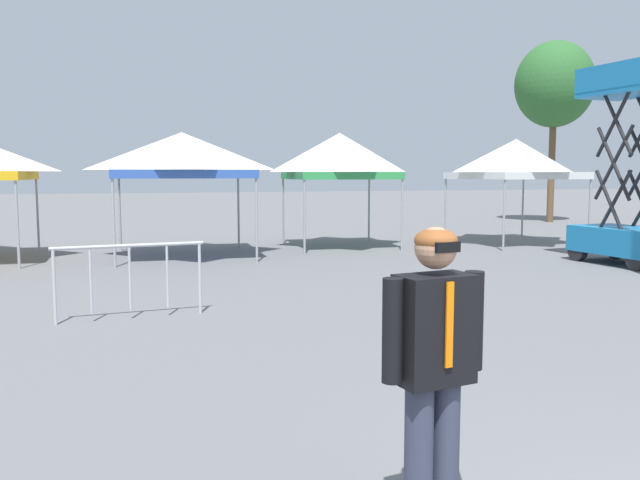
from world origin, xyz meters
TOP-DOWN VIEW (x-y plane):
  - canopy_tent_behind_right at (-1.25, 14.73)m, footprint 3.48×3.48m
  - canopy_tent_center at (3.15, 15.53)m, footprint 2.93×2.93m
  - canopy_tent_left_of_center at (8.38, 14.87)m, footprint 3.25×3.25m
  - scissor_lift at (8.25, 10.26)m, footprint 1.57×2.40m
  - person_foreground at (-1.19, 1.39)m, footprint 0.64×0.30m
  - tree_behind_tents_right at (14.83, 21.83)m, footprint 3.25×3.25m
  - crowd_barrier_near_person at (-2.68, 7.77)m, footprint 2.10×0.24m

SIDE VIEW (x-z plane):
  - crowd_barrier_near_person at x=-2.68m, z-range 0.22..1.29m
  - person_foreground at x=-1.19m, z-range 0.14..1.92m
  - scissor_lift at x=8.25m, z-range -0.91..3.56m
  - canopy_tent_left_of_center at x=8.38m, z-range 0.95..4.02m
  - canopy_tent_behind_right at x=-1.25m, z-range 0.97..4.05m
  - canopy_tent_center at x=3.15m, z-range 0.95..4.14m
  - tree_behind_tents_right at x=14.83m, z-range 1.96..9.53m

